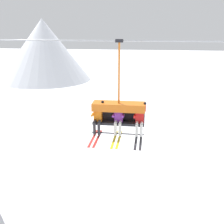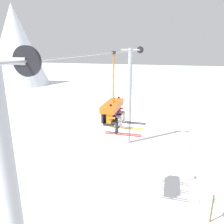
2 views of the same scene
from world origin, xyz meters
name	(u,v)px [view 1 (image 1 of 2)]	position (x,y,z in m)	size (l,w,h in m)	color
ground_plane	(135,223)	(0.00, 0.00, 0.00)	(200.00, 200.00, 0.00)	white
mountain_peak_west	(44,50)	(-17.27, 34.81, 5.06)	(15.45, 15.45, 10.13)	white
lift_cable	(152,41)	(0.48, -0.80, 8.41)	(17.08, 0.05, 0.05)	#9EA3A8
chairlift_chair	(119,109)	(-0.71, -0.73, 5.81)	(2.05, 0.74, 3.55)	#232328
skier_orange	(98,117)	(-1.52, -0.94, 5.50)	(0.48, 1.70, 1.34)	orange
skier_purple	(118,119)	(-0.71, -0.95, 5.48)	(0.46, 1.70, 1.23)	purple
skier_red	(140,119)	(0.11, -0.94, 5.50)	(0.48, 1.70, 1.34)	red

